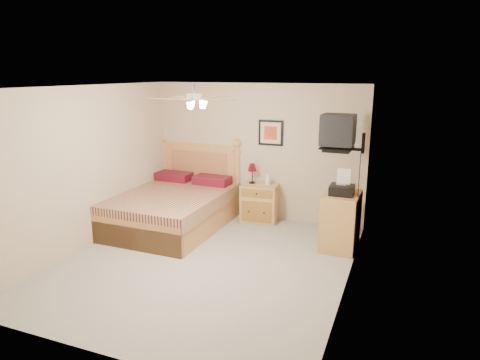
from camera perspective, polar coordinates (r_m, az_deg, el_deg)
The scene contains 17 objects.
floor at distance 6.35m, azimuth -4.70°, elevation -10.90°, with size 4.50×4.50×0.00m, color gray.
ceiling at distance 5.75m, azimuth -5.21°, elevation 12.27°, with size 4.00×4.50×0.04m, color white.
wall_back at distance 7.96m, azimuth 2.27°, elevation 3.78°, with size 4.00×0.04×2.50m, color tan.
wall_front at distance 4.13m, azimuth -19.00°, elevation -7.00°, with size 4.00×0.04×2.50m, color tan.
wall_left at distance 7.03m, azimuth -19.71°, elevation 1.56°, with size 0.04×4.50×2.50m, color tan.
wall_right at distance 5.37m, azimuth 14.57°, elevation -1.80°, with size 0.04×4.50×2.50m, color tan.
bed at distance 7.58m, azimuth -9.37°, elevation -0.87°, with size 1.75×2.30×1.49m, color #B3844F, non-canonical shape.
nightstand at distance 7.90m, azimuth 2.64°, elevation -3.03°, with size 0.64×0.48×0.70m, color #A98144.
table_lamp at distance 7.85m, azimuth 1.65°, elevation 0.89°, with size 0.20×0.20×0.37m, color #4F0510, non-canonical shape.
lotion_bottle at distance 7.75m, azimuth 3.73°, elevation 0.18°, with size 0.09×0.09×0.23m, color silver.
framed_picture at distance 7.80m, azimuth 4.13°, elevation 6.29°, with size 0.46×0.04×0.46m, color black.
dresser at distance 6.85m, azimuth 13.28°, elevation -5.32°, with size 0.52×0.75×0.88m, color #B47E48.
fax_machine at distance 6.61m, azimuth 13.49°, elevation -0.33°, with size 0.36×0.38×0.38m, color black, non-canonical shape.
magazine_lower at distance 6.96m, azimuth 13.11°, elevation -1.11°, with size 0.18×0.24×0.02m, color #BAAC99.
magazine_upper at distance 6.97m, azimuth 13.41°, elevation -0.91°, with size 0.19×0.26×0.02m, color tan.
wall_tv at distance 6.59m, azimuth 14.21°, elevation 6.12°, with size 0.56×0.46×0.58m, color black, non-canonical shape.
ceiling_fan at distance 5.58m, azimuth -6.11°, elevation 10.75°, with size 1.14×1.14×0.28m, color white, non-canonical shape.
Camera 1 is at (2.57, -5.14, 2.69)m, focal length 32.00 mm.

